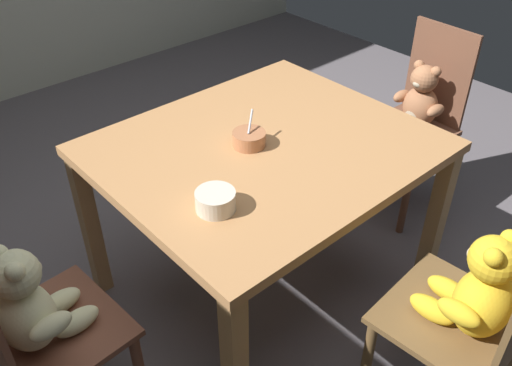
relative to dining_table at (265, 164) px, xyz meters
name	(u,v)px	position (x,y,z in m)	size (l,w,h in m)	color
ground_plane	(263,286)	(0.00, 0.00, -0.67)	(5.20, 5.20, 0.04)	#635C61
dining_table	(265,164)	(0.00, 0.00, 0.00)	(1.17, 1.01, 0.74)	#B67F4D
teddy_chair_near_right	(418,111)	(0.96, -0.05, -0.10)	(0.37, 0.37, 0.94)	brown
teddy_chair_near_front	(475,306)	(0.05, -0.87, -0.09)	(0.44, 0.43, 0.86)	brown
teddy_chair_near_left	(34,320)	(-0.95, -0.04, -0.10)	(0.40, 0.43, 0.85)	brown
porridge_bowl_cream_near_left	(215,200)	(-0.37, -0.18, 0.12)	(0.13, 0.13, 0.06)	beige
porridge_bowl_terracotta_center	(249,138)	(-0.05, 0.03, 0.12)	(0.12, 0.12, 0.12)	#B67149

